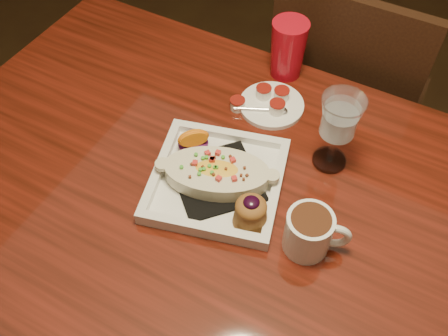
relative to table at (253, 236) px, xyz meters
The scene contains 8 objects.
table is the anchor object (origin of this frame).
chair_far 0.65m from the table, 90.00° to the left, with size 0.42×0.42×0.93m.
plate 0.15m from the table, 169.71° to the left, with size 0.32×0.32×0.08m.
coffee_mug 0.19m from the table, 10.74° to the right, with size 0.12×0.09×0.09m.
goblet 0.30m from the table, 66.41° to the left, with size 0.09×0.09×0.18m.
saucer 0.31m from the table, 109.06° to the left, with size 0.15×0.15×0.10m.
creamer_loose 0.31m from the table, 124.66° to the left, with size 0.04×0.04×0.03m.
red_tumbler 0.45m from the table, 106.11° to the left, with size 0.09×0.09×0.14m, color red.
Camera 1 is at (0.20, -0.50, 1.58)m, focal length 40.00 mm.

